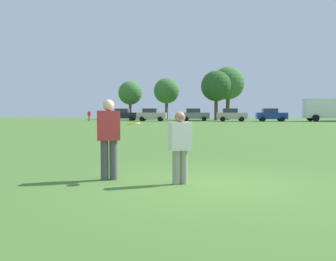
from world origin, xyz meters
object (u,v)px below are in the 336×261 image
object	(u,v)px
parked_car_mid_right	(231,115)
box_truck	(334,109)
parked_car_center	(195,115)
parked_car_near_right	(271,115)
player_defender	(180,144)
bystander_sideline_watcher	(89,115)
parked_car_mid_left	(151,115)
player_thrower	(109,135)
parked_car_near_left	(124,114)
frisbee	(134,124)

from	to	relation	value
parked_car_mid_right	box_truck	size ratio (longest dim) A/B	0.50
parked_car_center	parked_car_near_right	distance (m)	10.82
player_defender	bystander_sideline_watcher	size ratio (longest dim) A/B	0.95
player_defender	parked_car_mid_left	size ratio (longest dim) A/B	0.34
parked_car_near_right	player_defender	bearing A→B (deg)	-98.17
player_defender	bystander_sideline_watcher	world-z (taller)	bystander_sideline_watcher
parked_car_center	player_defender	bearing A→B (deg)	-85.24
player_thrower	parked_car_near_right	world-z (taller)	parked_car_near_right
parked_car_center	parked_car_near_right	bearing A→B (deg)	-1.69
parked_car_near_right	bystander_sideline_watcher	size ratio (longest dim) A/B	2.77
parked_car_mid_left	parked_car_mid_right	bearing A→B (deg)	3.18
parked_car_center	parked_car_near_left	bearing A→B (deg)	178.11
parked_car_near_right	bystander_sideline_watcher	bearing A→B (deg)	-170.81
parked_car_mid_right	parked_car_near_right	distance (m)	5.60
player_defender	parked_car_near_right	distance (m)	48.07
parked_car_near_left	bystander_sideline_watcher	size ratio (longest dim) A/B	2.77
bystander_sideline_watcher	parked_car_near_right	bearing A→B (deg)	9.19
parked_car_near_left	parked_car_mid_left	world-z (taller)	same
parked_car_center	bystander_sideline_watcher	distance (m)	15.15
frisbee	parked_car_center	bearing A→B (deg)	93.57
frisbee	player_thrower	bearing A→B (deg)	173.89
player_defender	parked_car_near_left	world-z (taller)	parked_car_near_left
player_defender	parked_car_mid_left	xyz separation A→B (m)	(-10.09, 46.07, 0.10)
parked_car_center	box_truck	xyz separation A→B (m)	(19.52, 1.07, 0.83)
parked_car_mid_right	parked_car_near_right	world-z (taller)	same
player_defender	parked_car_mid_left	distance (m)	47.16
parked_car_near_right	bystander_sideline_watcher	xyz separation A→B (m)	(-25.31, -4.09, -0.04)
player_defender	bystander_sideline_watcher	bearing A→B (deg)	113.02
player_defender	parked_car_near_left	size ratio (longest dim) A/B	0.34
box_truck	player_defender	bearing A→B (deg)	-107.60
parked_car_near_left	bystander_sideline_watcher	world-z (taller)	parked_car_near_left
player_defender	box_truck	world-z (taller)	box_truck
parked_car_mid_right	box_truck	world-z (taller)	box_truck
parked_car_mid_left	parked_car_center	size ratio (longest dim) A/B	1.00
player_defender	parked_car_mid_right	distance (m)	46.72
player_defender	parked_car_center	xyz separation A→B (m)	(-3.99, 47.90, 0.10)
parked_car_near_right	box_truck	xyz separation A→B (m)	(8.70, 1.39, 0.83)
player_thrower	parked_car_near_left	world-z (taller)	parked_car_near_left
frisbee	parked_car_near_right	distance (m)	48.05
frisbee	parked_car_mid_left	size ratio (longest dim) A/B	0.06
parked_car_mid_left	parked_car_mid_right	xyz separation A→B (m)	(11.40, 0.63, 0.00)
parked_car_mid_left	box_truck	size ratio (longest dim) A/B	0.50
parked_car_center	parked_car_mid_right	bearing A→B (deg)	-12.77
parked_car_mid_left	parked_car_near_left	bearing A→B (deg)	155.20
player_defender	frisbee	bearing A→B (deg)	170.04
parked_car_mid_left	parked_car_center	world-z (taller)	same
frisbee	parked_car_near_left	bearing A→B (deg)	106.04
player_defender	bystander_sideline_watcher	distance (m)	47.25
frisbee	parked_car_near_right	xyz separation A→B (m)	(7.84, 47.40, -0.30)
player_defender	parked_car_mid_right	xyz separation A→B (m)	(1.30, 46.70, 0.10)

